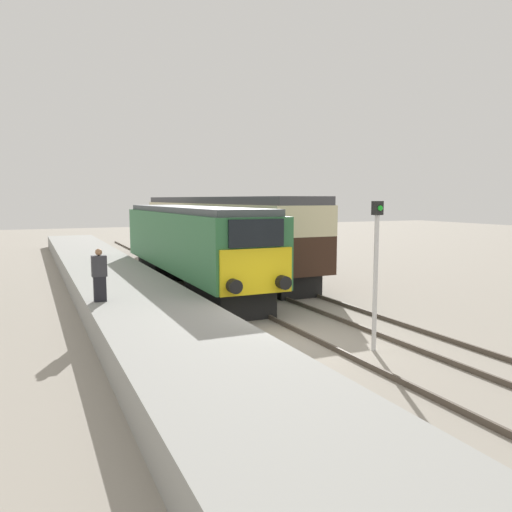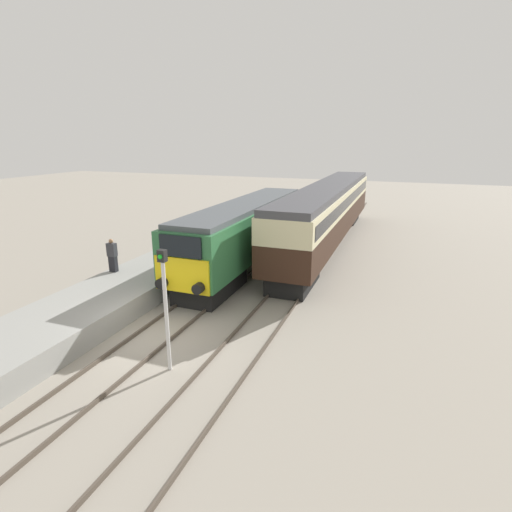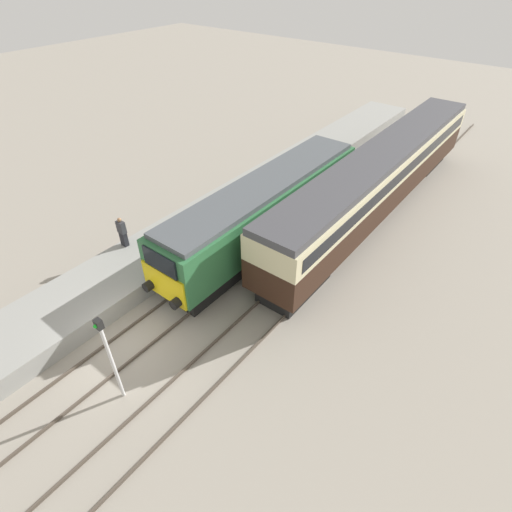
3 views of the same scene
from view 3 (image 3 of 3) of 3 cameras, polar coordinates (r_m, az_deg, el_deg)
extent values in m
plane|color=gray|center=(17.48, -17.61, -12.02)|extent=(120.00, 120.00, 0.00)
cube|color=gray|center=(22.83, -7.19, 4.67)|extent=(3.50, 50.00, 0.90)
cube|color=#4C4238|center=(19.90, -7.69, -2.54)|extent=(0.07, 60.00, 0.14)
cube|color=#4C4238|center=(19.12, -4.60, -4.28)|extent=(0.07, 60.00, 0.14)
cube|color=#4C4238|center=(18.19, 0.06, -6.86)|extent=(0.07, 60.00, 0.14)
cube|color=#4C4238|center=(17.61, 3.79, -8.88)|extent=(0.07, 60.00, 0.14)
cube|color=black|center=(19.08, -6.82, -2.85)|extent=(2.03, 4.00, 1.00)
cube|color=black|center=(24.94, 7.60, 7.88)|extent=(2.03, 4.00, 1.00)
cube|color=#2D6B3D|center=(20.81, 1.40, 7.14)|extent=(2.70, 13.98, 2.43)
cube|color=yellow|center=(17.07, -12.99, -4.09)|extent=(2.48, 0.10, 1.46)
cube|color=black|center=(16.29, -13.59, -0.91)|extent=(1.89, 0.10, 0.88)
cube|color=#4C5156|center=(20.16, 1.45, 10.40)|extent=(2.38, 13.42, 0.24)
cylinder|color=black|center=(17.76, -15.14, -4.18)|extent=(0.44, 0.35, 0.44)
cylinder|color=black|center=(16.72, -11.41, -6.66)|extent=(0.44, 0.35, 0.44)
cube|color=black|center=(18.81, 5.50, -3.56)|extent=(1.89, 3.60, 0.95)
cube|color=black|center=(32.63, 22.88, 12.72)|extent=(1.89, 3.60, 0.95)
cube|color=#331E14|center=(24.61, 16.97, 9.35)|extent=(2.70, 21.57, 1.57)
cube|color=beige|center=(24.01, 17.59, 12.27)|extent=(2.71, 21.57, 1.23)
cube|color=black|center=(24.01, 17.59, 12.27)|extent=(2.75, 20.71, 0.68)
cube|color=#424247|center=(23.69, 17.96, 13.99)|extent=(2.48, 21.57, 0.36)
cube|color=black|center=(21.03, -18.34, 2.34)|extent=(0.36, 0.24, 0.77)
cube|color=#333338|center=(20.65, -18.72, 3.92)|extent=(0.44, 0.26, 0.64)
sphere|color=#9E704C|center=(20.43, -18.95, 4.90)|extent=(0.21, 0.21, 0.21)
cylinder|color=silver|center=(14.68, -19.76, -14.35)|extent=(0.12, 0.12, 3.60)
cube|color=black|center=(13.24, -21.57, -9.04)|extent=(0.24, 0.20, 0.36)
sphere|color=green|center=(13.21, -21.95, -9.29)|extent=(0.14, 0.14, 0.14)
camera|label=1|loc=(20.46, -61.68, -10.80)|focal=35.00mm
camera|label=2|loc=(8.65, -78.88, -49.31)|focal=28.00mm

